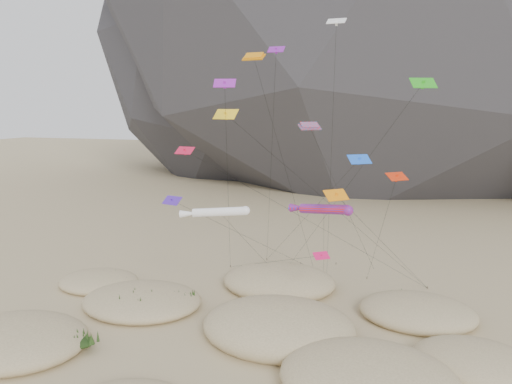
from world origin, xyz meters
TOP-DOWN VIEW (x-y plane):
  - ground at (0.00, 0.00)m, footprint 500.00×500.00m
  - dunes at (-0.71, 3.88)m, footprint 51.20×38.45m
  - dune_grass at (0.36, 2.86)m, footprint 42.36×28.43m
  - kite_stakes at (1.95, 23.53)m, footprint 25.25×7.55m
  - rainbow_tube_kite at (5.01, 10.31)m, footprint 7.01×14.82m
  - white_tube_kite at (-5.15, 7.17)m, footprint 7.21×14.65m
  - orange_parafoil at (-2.67, 12.26)m, footprint 5.80×12.52m
  - multi_parafoil at (3.27, 12.62)m, footprint 7.27×15.73m
  - delta_kites at (2.04, 10.30)m, footprint 27.65×20.96m

SIDE VIEW (x-z plane):
  - ground at x=0.00m, z-range 0.00..0.00m
  - kite_stakes at x=1.95m, z-range 0.00..0.30m
  - dunes at x=-0.71m, z-range -1.33..2.81m
  - dune_grass at x=0.36m, z-range 0.08..1.65m
  - white_tube_kite at x=-5.15m, z-range 5.07..16.64m
  - rainbow_tube_kite at x=5.01m, z-range 5.18..17.19m
  - delta_kites at x=2.04m, z-range 2.66..32.72m
  - multi_parafoil at x=3.27m, z-range 9.20..29.02m
  - orange_parafoil at x=-2.67m, z-range 12.60..39.51m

